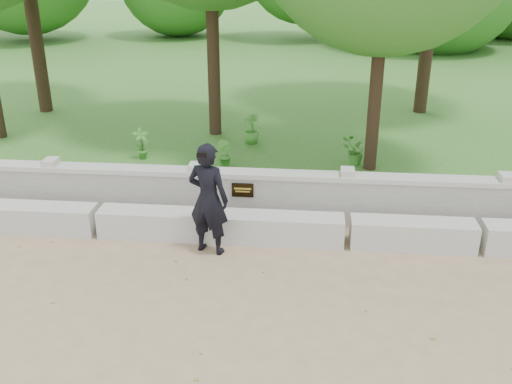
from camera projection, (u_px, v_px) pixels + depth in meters
The scene contains 9 objects.
ground at pixel (198, 306), 7.38m from camera, with size 80.00×80.00×0.00m, color #9B825F.
lawn at pixel (273, 78), 20.17m from camera, with size 40.00×22.00×0.25m, color #31591E.
concrete_bench at pixel (220, 226), 9.04m from camera, with size 11.90×0.45×0.45m.
parapet_wall at pixel (226, 195), 9.59m from camera, with size 12.50×0.35×0.90m.
man_main at pixel (208, 199), 8.42m from camera, with size 0.73×0.67×1.74m.
shrub_a at pixel (142, 144), 11.78m from camera, with size 0.35×0.24×0.66m, color #3F852D.
shrub_b at pixel (224, 154), 11.35m from camera, with size 0.30×0.24×0.54m, color #3F852D.
shrub_c at pixel (355, 152), 11.48m from camera, with size 0.49×0.43×0.55m, color #3F852D.
shrub_d at pixel (251, 129), 12.76m from camera, with size 0.38×0.34×0.67m, color #3F852D.
Camera 1 is at (1.35, -6.13, 4.24)m, focal length 40.00 mm.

